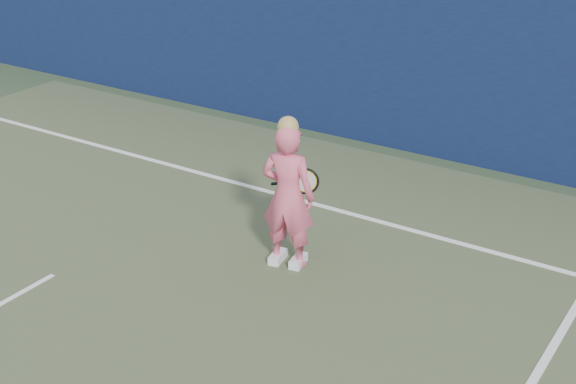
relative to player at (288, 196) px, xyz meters
The scene contains 3 objects.
backstop_wall 4.40m from the player, 116.22° to the left, with size 24.00×0.40×2.50m, color #0D153C.
player is the anchor object (origin of this frame).
racket 0.44m from the player, 100.87° to the left, with size 0.57×0.18×0.31m.
Camera 1 is at (6.06, -3.81, 4.29)m, focal length 50.00 mm.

